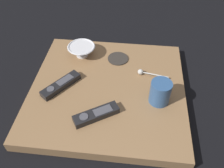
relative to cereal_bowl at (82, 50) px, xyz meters
The scene contains 8 objects.
ground_plane 0.26m from the cereal_bowl, 127.57° to the left, with size 6.00×6.00×0.00m, color black.
table 0.26m from the cereal_bowl, 127.57° to the left, with size 0.66×0.65×0.05m.
cereal_bowl is the anchor object (origin of this frame).
coffee_mug 0.45m from the cereal_bowl, 145.30° to the left, with size 0.08×0.08×0.10m.
teaspoon 0.32m from the cereal_bowl, 160.76° to the left, with size 0.14×0.04×0.03m.
tv_remote_near 0.23m from the cereal_bowl, 78.28° to the left, with size 0.15×0.18×0.03m.
tv_remote_far 0.39m from the cereal_bowl, 109.44° to the left, with size 0.18×0.14×0.03m.
drink_coaster 0.18m from the cereal_bowl, behind, with size 0.10×0.10×0.01m.
Camera 1 is at (-0.10, 0.72, 0.79)m, focal length 38.28 mm.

